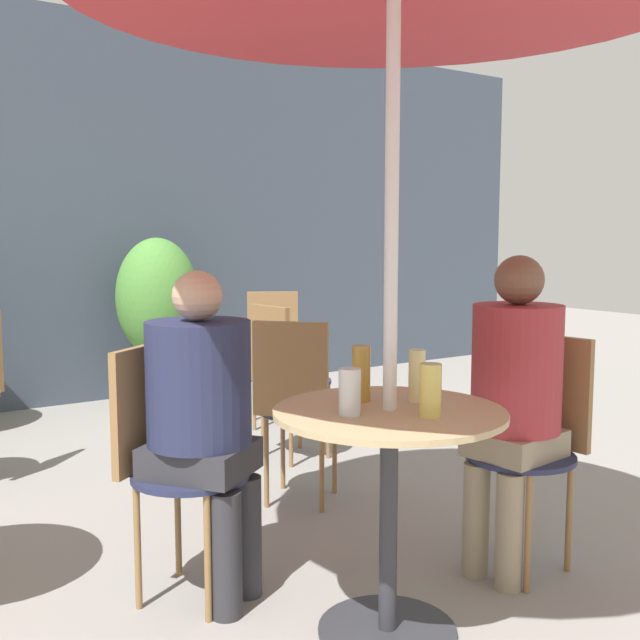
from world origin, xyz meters
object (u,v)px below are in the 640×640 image
Objects in this scene: bistro_chair_0 at (535,428)px; bistro_chair_3 at (296,395)px; seated_person_1 at (204,408)px; beer_glass_3 at (361,373)px; bistro_chair_2 at (273,344)px; beer_glass_2 at (417,376)px; bistro_chair_5 at (282,367)px; beer_glass_0 at (350,392)px; bistro_chair_1 at (166,447)px; seated_person_0 at (514,388)px; beer_glass_1 at (430,390)px; cafe_table_near at (389,471)px; potted_plant_1 at (158,311)px.

bistro_chair_0 is 1.00× the size of bistro_chair_3.
seated_person_1 reaches higher than beer_glass_3.
beer_glass_2 is (-0.97, -2.62, 0.29)m from bistro_chair_2.
beer_glass_0 is (-0.84, -1.82, 0.27)m from bistro_chair_5.
bistro_chair_5 is 4.85× the size of beer_glass_3.
bistro_chair_2 is 2.81m from beer_glass_2.
bistro_chair_0 is at bearing -60.00° from bistro_chair_1.
bistro_chair_3 is 6.25× the size of beer_glass_0.
bistro_chair_5 is at bearing -68.24° from bistro_chair_3.
seated_person_0 reaches higher than beer_glass_1.
bistro_chair_0 and bistro_chair_2 have the same top height.
bistro_chair_0 is 1.42m from bistro_chair_1.
cafe_table_near is 0.63× the size of seated_person_1.
bistro_chair_1 is 1.00m from beer_glass_1.
bistro_chair_3 is at bearing 65.82° from beer_glass_0.
seated_person_1 reaches higher than beer_glass_0.
beer_glass_0 is 0.78× the size of beer_glass_3.
cafe_table_near is 0.70m from seated_person_0.
bistro_chair_0 is 5.54× the size of beer_glass_1.
cafe_table_near is at bearing -4.67° from beer_glass_0.
beer_glass_2 is at bearing 126.67° from bistro_chair_3.
beer_glass_2 is (-0.67, -0.06, 0.29)m from bistro_chair_0.
bistro_chair_2 is at bearing -68.91° from bistro_chair_3.
beer_glass_2 reaches higher than beer_glass_1.
bistro_chair_0 is 1.01m from beer_glass_0.
seated_person_1 reaches higher than bistro_chair_1.
cafe_table_near is at bearing -90.00° from seated_person_1.
bistro_chair_1 is at bearing -111.12° from potted_plant_1.
bistro_chair_5 is at bearing -88.25° from potted_plant_1.
bistro_chair_5 is 1.90m from beer_glass_2.
beer_glass_3 is (0.40, -0.39, 0.14)m from seated_person_1.
bistro_chair_5 is 0.74× the size of seated_person_0.
beer_glass_3 reaches higher than beer_glass_0.
bistro_chair_3 is at bearing 79.03° from beer_glass_2.
beer_glass_0 is at bearing 149.70° from bistro_chair_5.
bistro_chair_3 is at bearing -96.51° from potted_plant_1.
cafe_table_near is at bearing 153.81° from bistro_chair_5.
bistro_chair_0 is at bearing -56.59° from seated_person_1.
potted_plant_1 is at bearing 145.90° from bistro_chair_2.
bistro_chair_5 is 1.70m from seated_person_1.
beer_glass_1 reaches higher than bistro_chair_3.
bistro_chair_1 is at bearing 77.37° from bistro_chair_3.
potted_plant_1 is at bearing -48.87° from bistro_chair_3.
beer_glass_3 is (-1.12, -2.51, 0.30)m from bistro_chair_2.
bistro_chair_0 is 5.17× the size of beer_glass_2.
bistro_chair_0 is 1.74m from bistro_chair_5.
bistro_chair_2 is 2.76m from beer_glass_3.
beer_glass_1 reaches higher than cafe_table_near.
bistro_chair_1 is 1.66m from bistro_chair_5.
potted_plant_1 reaches higher than bistro_chair_1.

